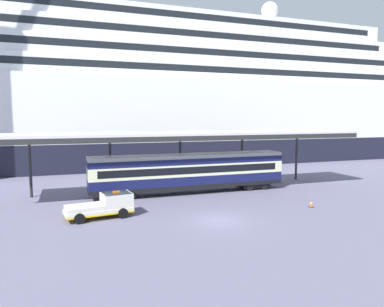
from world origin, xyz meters
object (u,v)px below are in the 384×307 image
object	(u,v)px
cruise_ship	(68,95)
service_truck	(105,205)
train_carriage	(190,171)
traffic_cone_mid	(127,204)
traffic_cone_near	(311,204)

from	to	relation	value
cruise_ship	service_truck	xyz separation A→B (m)	(2.21, -36.58, -10.76)
cruise_ship	train_carriage	xyz separation A→B (m)	(11.55, -30.10, -9.45)
train_carriage	traffic_cone_mid	bearing A→B (deg)	-150.31
train_carriage	cruise_ship	bearing A→B (deg)	110.99
train_carriage	traffic_cone_mid	world-z (taller)	train_carriage
train_carriage	traffic_cone_near	world-z (taller)	train_carriage
service_truck	traffic_cone_mid	size ratio (longest dim) A/B	7.62
service_truck	train_carriage	bearing A→B (deg)	34.74
cruise_ship	traffic_cone_near	distance (m)	45.56
service_truck	traffic_cone_near	bearing A→B (deg)	-9.19
service_truck	cruise_ship	bearing A→B (deg)	93.46
cruise_ship	train_carriage	bearing A→B (deg)	-69.01
cruise_ship	traffic_cone_near	size ratio (longest dim) A/B	217.74
cruise_ship	traffic_cone_mid	xyz separation A→B (m)	(4.27, -34.25, -11.40)
traffic_cone_near	traffic_cone_mid	distance (m)	16.33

